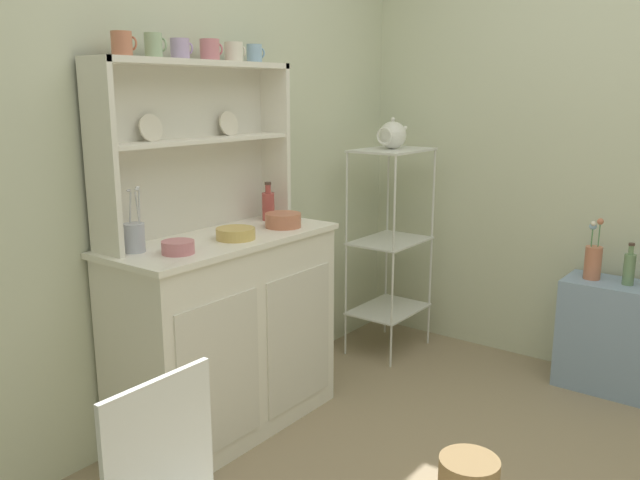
# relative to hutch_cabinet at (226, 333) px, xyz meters

# --- Properties ---
(wall_back) EXTENTS (3.84, 0.05, 2.50)m
(wall_back) POSITION_rel_hutch_cabinet_xyz_m (0.00, 0.26, 0.80)
(wall_back) COLOR beige
(wall_back) RESTS_ON ground
(hutch_cabinet) EXTENTS (1.05, 0.45, 0.88)m
(hutch_cabinet) POSITION_rel_hutch_cabinet_xyz_m (0.00, 0.00, 0.00)
(hutch_cabinet) COLOR white
(hutch_cabinet) RESTS_ON ground
(hutch_shelf_unit) EXTENTS (0.98, 0.18, 0.72)m
(hutch_shelf_unit) POSITION_rel_hutch_cabinet_xyz_m (-0.00, 0.16, 0.85)
(hutch_shelf_unit) COLOR silver
(hutch_shelf_unit) RESTS_ON hutch_cabinet
(bakers_rack) EXTENTS (0.45, 0.32, 1.16)m
(bakers_rack) POSITION_rel_hutch_cabinet_xyz_m (1.22, -0.09, 0.25)
(bakers_rack) COLOR silver
(bakers_rack) RESTS_ON ground
(side_shelf_blue) EXTENTS (0.28, 0.48, 0.56)m
(side_shelf_blue) POSITION_rel_hutch_cabinet_xyz_m (1.44, -1.25, -0.17)
(side_shelf_blue) COLOR #849EBC
(side_shelf_blue) RESTS_ON ground
(floor_basket) EXTENTS (0.22, 0.22, 0.17)m
(floor_basket) POSITION_rel_hutch_cabinet_xyz_m (0.14, -1.09, -0.37)
(floor_basket) COLOR #93754C
(floor_basket) RESTS_ON ground
(cup_terracotta_0) EXTENTS (0.09, 0.08, 0.09)m
(cup_terracotta_0) POSITION_rel_hutch_cabinet_xyz_m (-0.35, 0.12, 1.19)
(cup_terracotta_0) COLOR #C67556
(cup_terracotta_0) RESTS_ON hutch_shelf_unit
(cup_sage_1) EXTENTS (0.08, 0.07, 0.09)m
(cup_sage_1) POSITION_rel_hutch_cabinet_xyz_m (-0.21, 0.12, 1.19)
(cup_sage_1) COLOR #9EB78E
(cup_sage_1) RESTS_ON hutch_shelf_unit
(cup_lilac_2) EXTENTS (0.09, 0.08, 0.08)m
(cup_lilac_2) POSITION_rel_hutch_cabinet_xyz_m (-0.08, 0.12, 1.19)
(cup_lilac_2) COLOR #B79ECC
(cup_lilac_2) RESTS_ON hutch_shelf_unit
(cup_rose_3) EXTENTS (0.09, 0.08, 0.09)m
(cup_rose_3) POSITION_rel_hutch_cabinet_xyz_m (0.08, 0.12, 1.19)
(cup_rose_3) COLOR #D17A84
(cup_rose_3) RESTS_ON hutch_shelf_unit
(cup_cream_4) EXTENTS (0.09, 0.08, 0.08)m
(cup_cream_4) POSITION_rel_hutch_cabinet_xyz_m (0.22, 0.12, 1.19)
(cup_cream_4) COLOR silver
(cup_cream_4) RESTS_ON hutch_shelf_unit
(cup_sky_5) EXTENTS (0.08, 0.07, 0.08)m
(cup_sky_5) POSITION_rel_hutch_cabinet_xyz_m (0.35, 0.12, 1.19)
(cup_sky_5) COLOR #8EB2D1
(cup_sky_5) RESTS_ON hutch_shelf_unit
(bowl_mixing_large) EXTENTS (0.12, 0.12, 0.05)m
(bowl_mixing_large) POSITION_rel_hutch_cabinet_xyz_m (-0.31, -0.07, 0.45)
(bowl_mixing_large) COLOR #D17A84
(bowl_mixing_large) RESTS_ON hutch_cabinet
(bowl_floral_medium) EXTENTS (0.16, 0.16, 0.05)m
(bowl_floral_medium) POSITION_rel_hutch_cabinet_xyz_m (-0.00, -0.07, 0.45)
(bowl_floral_medium) COLOR #DBB760
(bowl_floral_medium) RESTS_ON hutch_cabinet
(bowl_cream_small) EXTENTS (0.16, 0.16, 0.06)m
(bowl_cream_small) POSITION_rel_hutch_cabinet_xyz_m (0.31, -0.07, 0.46)
(bowl_cream_small) COLOR #C67556
(bowl_cream_small) RESTS_ON hutch_cabinet
(jam_bottle) EXTENTS (0.06, 0.06, 0.18)m
(jam_bottle) POSITION_rel_hutch_cabinet_xyz_m (0.39, 0.09, 0.50)
(jam_bottle) COLOR #B74C47
(jam_bottle) RESTS_ON hutch_cabinet
(utensil_jar) EXTENTS (0.08, 0.08, 0.25)m
(utensil_jar) POSITION_rel_hutch_cabinet_xyz_m (-0.39, 0.08, 0.49)
(utensil_jar) COLOR #B2B7C6
(utensil_jar) RESTS_ON hutch_cabinet
(porcelain_teapot) EXTENTS (0.24, 0.15, 0.17)m
(porcelain_teapot) POSITION_rel_hutch_cabinet_xyz_m (1.22, -0.09, 0.79)
(porcelain_teapot) COLOR white
(porcelain_teapot) RESTS_ON bakers_rack
(flower_vase) EXTENTS (0.08, 0.08, 0.31)m
(flower_vase) POSITION_rel_hutch_cabinet_xyz_m (1.44, -1.13, 0.20)
(flower_vase) COLOR #C67556
(flower_vase) RESTS_ON side_shelf_blue
(oil_bottle) EXTENTS (0.05, 0.05, 0.21)m
(oil_bottle) POSITION_rel_hutch_cabinet_xyz_m (1.44, -1.30, 0.19)
(oil_bottle) COLOR #6B8C60
(oil_bottle) RESTS_ON side_shelf_blue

